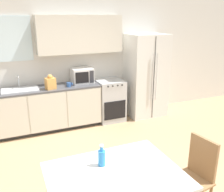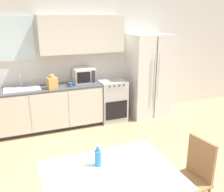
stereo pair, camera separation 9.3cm
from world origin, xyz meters
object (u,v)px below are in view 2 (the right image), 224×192
(oven_range, at_px, (111,100))
(dining_table, at_px, (111,182))
(microwave, at_px, (84,75))
(coffee_mug, at_px, (71,84))
(dining_chair_side, at_px, (194,172))
(refrigerator, at_px, (148,76))
(drink_bottle, at_px, (98,157))

(oven_range, relative_size, dining_table, 0.71)
(microwave, height_order, coffee_mug, microwave)
(dining_chair_side, bearing_deg, coffee_mug, 6.66)
(refrigerator, bearing_deg, dining_chair_side, -109.55)
(drink_bottle, bearing_deg, microwave, 77.25)
(oven_range, relative_size, drink_bottle, 3.91)
(drink_bottle, bearing_deg, dining_chair_side, -9.92)
(dining_chair_side, xyz_separation_m, drink_bottle, (-1.08, 0.19, 0.33))
(oven_range, distance_m, coffee_mug, 1.04)
(refrigerator, relative_size, dining_table, 1.45)
(refrigerator, xyz_separation_m, microwave, (-1.47, 0.12, 0.11))
(dining_table, xyz_separation_m, dining_chair_side, (1.02, 0.00, -0.15))
(dining_chair_side, bearing_deg, microwave, -0.24)
(dining_table, bearing_deg, refrigerator, 55.01)
(oven_range, bearing_deg, microwave, 171.08)
(refrigerator, height_order, dining_table, refrigerator)
(coffee_mug, distance_m, dining_table, 2.88)
(dining_table, bearing_deg, coffee_mug, 84.94)
(refrigerator, distance_m, drink_bottle, 3.47)
(refrigerator, relative_size, microwave, 4.34)
(oven_range, height_order, dining_table, oven_range)
(microwave, bearing_deg, refrigerator, -4.68)
(dining_table, relative_size, dining_chair_side, 1.37)
(refrigerator, xyz_separation_m, drink_bottle, (-2.12, -2.75, -0.06))
(refrigerator, distance_m, dining_table, 3.60)
(oven_range, height_order, coffee_mug, coffee_mug)
(dining_table, distance_m, dining_chair_side, 1.03)
(coffee_mug, bearing_deg, microwave, 31.22)
(oven_range, height_order, dining_chair_side, dining_chair_side)
(microwave, bearing_deg, coffee_mug, -148.78)
(microwave, xyz_separation_m, drink_bottle, (-0.65, -2.87, -0.17))
(refrigerator, bearing_deg, oven_range, 178.14)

